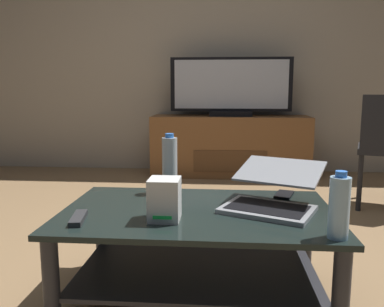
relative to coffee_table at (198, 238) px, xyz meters
The scene contains 11 objects.
ground_plane 0.44m from the coffee_table, 107.94° to the left, with size 7.68×7.68×0.00m, color olive.
back_wall 3.03m from the coffee_table, 92.18° to the left, with size 6.40×0.12×2.80m, color #B2A38C.
coffee_table is the anchor object (origin of this frame).
media_cabinet 2.49m from the coffee_table, 86.28° to the left, with size 1.58×0.46×0.61m.
television 2.55m from the coffee_table, 86.25° to the left, with size 1.21×0.20×0.58m.
laptop 0.36m from the coffee_table, ahead, with size 0.48×0.51×0.18m.
router_box 0.27m from the coffee_table, 130.48° to the right, with size 0.11×0.12×0.16m.
water_bottle_near 0.40m from the coffee_table, 119.02° to the left, with size 0.07×0.07×0.28m.
water_bottle_far 0.60m from the coffee_table, 29.55° to the right, with size 0.07×0.07×0.23m.
cell_phone 0.47m from the coffee_table, 32.92° to the left, with size 0.07×0.14×0.01m, color black.
tv_remote 0.49m from the coffee_table, 158.10° to the right, with size 0.04×0.16×0.02m, color #2D2D30.
Camera 1 is at (0.21, -1.89, 0.88)m, focal length 37.25 mm.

